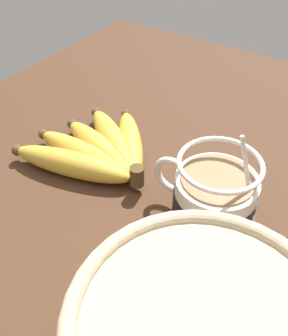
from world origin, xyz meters
TOP-DOWN VIEW (x-y plane):
  - table at (0.00, 0.00)cm, footprint 99.49×99.49cm
  - coffee_mug at (-2.42, 2.04)cm, footprint 14.73×10.26cm
  - banana_bunch at (17.31, 0.45)cm, footprint 20.85×20.44cm

SIDE VIEW (x-z plane):
  - table at x=0.00cm, z-range 0.00..2.55cm
  - banana_bunch at x=17.31cm, z-range 2.28..6.55cm
  - coffee_mug at x=-2.42cm, z-range -0.66..13.82cm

